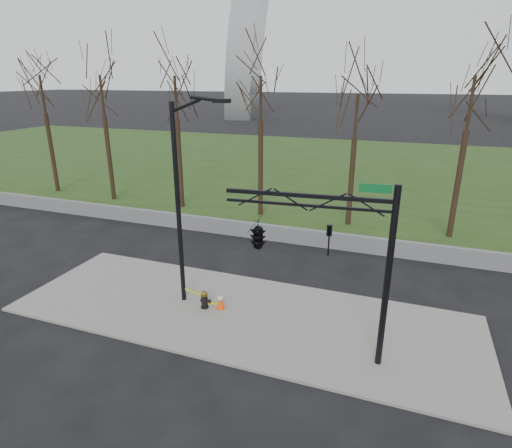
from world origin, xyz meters
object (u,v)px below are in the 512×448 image
(street_light, at_px, (182,193))
(traffic_signal_mast, at_px, (282,236))
(fire_hydrant, at_px, (205,300))
(traffic_cone, at_px, (220,301))

(street_light, height_order, traffic_signal_mast, street_light)
(street_light, distance_m, traffic_signal_mast, 4.80)
(fire_hydrant, height_order, traffic_signal_mast, traffic_signal_mast)
(fire_hydrant, bearing_deg, traffic_cone, 17.49)
(traffic_signal_mast, bearing_deg, street_light, 153.60)
(fire_hydrant, height_order, traffic_cone, fire_hydrant)
(fire_hydrant, xyz_separation_m, traffic_cone, (0.60, 0.20, -0.04))
(traffic_cone, height_order, traffic_signal_mast, traffic_signal_mast)
(traffic_cone, relative_size, street_light, 0.08)
(fire_hydrant, relative_size, traffic_signal_mast, 0.13)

